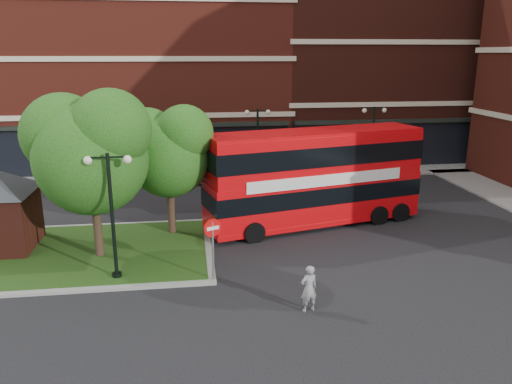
{
  "coord_description": "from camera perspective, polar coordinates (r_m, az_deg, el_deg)",
  "views": [
    {
      "loc": [
        -2.56,
        -18.09,
        8.48
      ],
      "look_at": [
        0.59,
        4.95,
        2.0
      ],
      "focal_mm": 35.0,
      "sensor_mm": 36.0,
      "label": 1
    }
  ],
  "objects": [
    {
      "name": "lamp_island",
      "position": [
        19.37,
        -16.16,
        -2.04
      ],
      "size": [
        1.72,
        0.36,
        5.0
      ],
      "color": "black",
      "rests_on": "ground"
    },
    {
      "name": "lamp_far_left",
      "position": [
        33.4,
        0.18,
        5.82
      ],
      "size": [
        1.72,
        0.36,
        5.0
      ],
      "color": "black",
      "rests_on": "ground"
    },
    {
      "name": "pavement_far",
      "position": [
        35.7,
        -3.45,
        1.9
      ],
      "size": [
        44.0,
        3.0,
        0.12
      ],
      "primitive_type": "cube",
      "color": "slate",
      "rests_on": "ground"
    },
    {
      "name": "woman",
      "position": [
        17.21,
        6.05,
        -10.92
      ],
      "size": [
        0.69,
        0.54,
        1.66
      ],
      "primitive_type": "imported",
      "rotation": [
        0.0,
        0.0,
        3.4
      ],
      "color": "gray",
      "rests_on": "ground"
    },
    {
      "name": "bus",
      "position": [
        25.15,
        6.76,
        2.36
      ],
      "size": [
        11.38,
        5.16,
        4.24
      ],
      "rotation": [
        0.0,
        0.0,
        0.25
      ],
      "color": "red",
      "rests_on": "ground"
    },
    {
      "name": "ground",
      "position": [
        20.15,
        0.25,
        -9.33
      ],
      "size": [
        120.0,
        120.0,
        0.0
      ],
      "primitive_type": "plane",
      "color": "black",
      "rests_on": "ground"
    },
    {
      "name": "terrace_far_left",
      "position": [
        42.47,
        -15.55,
        13.02
      ],
      "size": [
        26.0,
        12.0,
        14.0
      ],
      "primitive_type": "cube",
      "color": "maroon",
      "rests_on": "ground"
    },
    {
      "name": "car_silver",
      "position": [
        33.6,
        -3.48,
        2.16
      ],
      "size": [
        4.24,
        1.94,
        1.41
      ],
      "primitive_type": "imported",
      "rotation": [
        0.0,
        0.0,
        1.5
      ],
      "color": "#BABEC2",
      "rests_on": "ground"
    },
    {
      "name": "tree_island_west",
      "position": [
        21.38,
        -18.6,
        4.82
      ],
      "size": [
        5.4,
        4.71,
        7.21
      ],
      "color": "#2D2116",
      "rests_on": "ground"
    },
    {
      "name": "tree_island_east",
      "position": [
        23.56,
        -10.17,
        4.96
      ],
      "size": [
        4.46,
        3.9,
        6.29
      ],
      "color": "#2D2116",
      "rests_on": "ground"
    },
    {
      "name": "traffic_island",
      "position": [
        23.35,
        -20.82,
        -6.62
      ],
      "size": [
        12.6,
        7.6,
        0.15
      ],
      "color": "gray",
      "rests_on": "ground"
    },
    {
      "name": "car_white",
      "position": [
        34.47,
        5.94,
        2.42
      ],
      "size": [
        4.31,
        1.94,
        1.37
      ],
      "primitive_type": "imported",
      "rotation": [
        0.0,
        0.0,
        1.45
      ],
      "color": "white",
      "rests_on": "ground"
    },
    {
      "name": "no_entry_sign",
      "position": [
        18.83,
        -4.98,
        -5.21
      ],
      "size": [
        0.67,
        0.33,
        2.55
      ],
      "rotation": [
        0.0,
        0.0,
        0.41
      ],
      "color": "slate",
      "rests_on": "ground"
    },
    {
      "name": "lamp_far_right",
      "position": [
        35.39,
        13.19,
        5.97
      ],
      "size": [
        1.72,
        0.36,
        5.0
      ],
      "color": "black",
      "rests_on": "ground"
    },
    {
      "name": "terrace_far_right",
      "position": [
        45.24,
        14.15,
        14.51
      ],
      "size": [
        18.0,
        12.0,
        16.0
      ],
      "primitive_type": "cube",
      "color": "#471911",
      "rests_on": "ground"
    }
  ]
}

